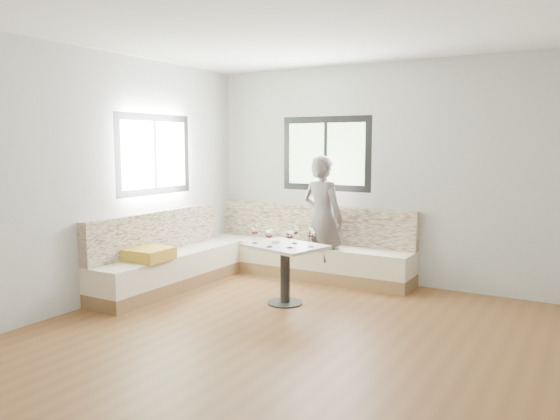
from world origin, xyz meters
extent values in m
cube|color=brown|center=(0.00, 0.00, 0.00)|extent=(5.00, 5.00, 0.01)
cube|color=white|center=(0.00, 0.00, 2.80)|extent=(5.00, 5.00, 0.01)
cube|color=#B7B7B2|center=(0.00, 2.50, 1.40)|extent=(5.00, 0.01, 2.80)
cube|color=#B7B7B2|center=(0.00, -2.50, 1.40)|extent=(5.00, 0.01, 2.80)
cube|color=#B7B7B2|center=(-2.50, 0.00, 1.40)|extent=(0.01, 5.00, 2.80)
cube|color=black|center=(-0.90, 2.49, 1.65)|extent=(1.30, 0.02, 1.00)
cube|color=black|center=(-2.49, 0.90, 1.65)|extent=(0.02, 1.30, 1.00)
cube|color=brown|center=(-1.05, 2.23, 0.08)|extent=(2.90, 0.55, 0.16)
cube|color=#F6ECCD|center=(-1.05, 2.23, 0.30)|extent=(2.90, 0.55, 0.29)
cube|color=beige|center=(-1.05, 2.43, 0.70)|extent=(2.90, 0.14, 0.50)
cube|color=brown|center=(-2.23, 0.82, 0.08)|extent=(0.55, 2.25, 0.16)
cube|color=#F6ECCD|center=(-2.23, 0.82, 0.30)|extent=(0.55, 2.25, 0.29)
cube|color=beige|center=(-2.43, 0.82, 0.70)|extent=(0.14, 2.25, 0.50)
cube|color=gold|center=(-2.14, 0.39, 0.52)|extent=(0.47, 0.47, 0.14)
cylinder|color=black|center=(-0.67, 0.99, 0.01)|extent=(0.40, 0.40, 0.02)
cylinder|color=black|center=(-0.67, 0.99, 0.32)|extent=(0.11, 0.11, 0.64)
cube|color=silver|center=(-0.67, 0.99, 0.65)|extent=(0.95, 0.82, 0.04)
imported|color=#595051|center=(-0.75, 2.11, 0.82)|extent=(0.67, 0.51, 1.64)
cylinder|color=white|center=(-0.81, 1.01, 0.69)|extent=(0.09, 0.09, 0.04)
sphere|color=black|center=(-0.79, 1.02, 0.70)|extent=(0.02, 0.02, 0.02)
sphere|color=black|center=(-0.82, 1.01, 0.70)|extent=(0.02, 0.02, 0.02)
sphere|color=black|center=(-0.80, 0.99, 0.70)|extent=(0.02, 0.02, 0.02)
cylinder|color=white|center=(-1.01, 0.90, 0.67)|extent=(0.07, 0.07, 0.01)
cylinder|color=white|center=(-1.01, 0.90, 0.72)|extent=(0.01, 0.01, 0.09)
ellipsoid|color=white|center=(-1.01, 0.90, 0.82)|extent=(0.09, 0.09, 0.11)
cylinder|color=#470207|center=(-1.01, 0.90, 0.80)|extent=(0.06, 0.06, 0.02)
cylinder|color=white|center=(-0.75, 0.78, 0.67)|extent=(0.07, 0.07, 0.01)
cylinder|color=white|center=(-0.75, 0.78, 0.72)|extent=(0.01, 0.01, 0.09)
ellipsoid|color=white|center=(-0.75, 0.78, 0.82)|extent=(0.09, 0.09, 0.11)
cylinder|color=#470207|center=(-0.75, 0.78, 0.80)|extent=(0.06, 0.06, 0.02)
cylinder|color=white|center=(-0.53, 0.84, 0.67)|extent=(0.07, 0.07, 0.01)
cylinder|color=white|center=(-0.53, 0.84, 0.72)|extent=(0.01, 0.01, 0.09)
ellipsoid|color=white|center=(-0.53, 0.84, 0.82)|extent=(0.09, 0.09, 0.11)
cylinder|color=#470207|center=(-0.53, 0.84, 0.80)|extent=(0.06, 0.06, 0.02)
cylinder|color=white|center=(-0.62, 1.11, 0.67)|extent=(0.07, 0.07, 0.01)
cylinder|color=white|center=(-0.62, 1.11, 0.72)|extent=(0.01, 0.01, 0.09)
ellipsoid|color=white|center=(-0.62, 1.11, 0.82)|extent=(0.09, 0.09, 0.11)
cylinder|color=#470207|center=(-0.62, 1.11, 0.80)|extent=(0.06, 0.06, 0.02)
cylinder|color=white|center=(-0.36, 1.01, 0.67)|extent=(0.07, 0.07, 0.01)
cylinder|color=white|center=(-0.36, 1.01, 0.72)|extent=(0.01, 0.01, 0.09)
ellipsoid|color=white|center=(-0.36, 1.01, 0.82)|extent=(0.09, 0.09, 0.11)
cylinder|color=#470207|center=(-0.36, 1.01, 0.80)|extent=(0.06, 0.06, 0.02)
camera|label=1|loc=(2.29, -4.18, 1.78)|focal=35.00mm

